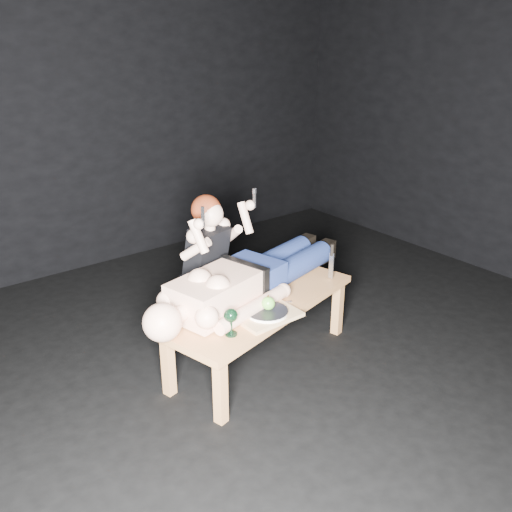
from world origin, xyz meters
name	(u,v)px	position (x,y,z in m)	size (l,w,h in m)	color
ground	(294,372)	(0.00, 0.00, 0.00)	(5.00, 5.00, 0.00)	black
back_wall	(111,99)	(0.00, 2.50, 1.50)	(5.00, 5.00, 0.00)	black
table	(261,331)	(-0.09, 0.24, 0.23)	(1.41, 0.53, 0.45)	#AF7242
lying_man	(250,273)	(-0.08, 0.38, 0.59)	(1.55, 0.47, 0.29)	#EBB595
kneeling_woman	(200,267)	(-0.24, 0.74, 0.56)	(0.60, 0.67, 1.12)	black
serving_tray	(267,315)	(-0.19, 0.06, 0.46)	(0.38, 0.28, 0.02)	tan
plate	(267,312)	(-0.19, 0.06, 0.48)	(0.26, 0.26, 0.02)	white
apple	(268,303)	(-0.18, 0.06, 0.53)	(0.08, 0.08, 0.08)	#57A02A
goblet	(231,322)	(-0.49, 0.02, 0.53)	(0.08, 0.08, 0.17)	black
fork_flat	(253,327)	(-0.34, 0.01, 0.45)	(0.01, 0.15, 0.01)	#B2B2B7
knife_flat	(282,304)	(-0.01, 0.12, 0.45)	(0.01, 0.15, 0.01)	#B2B2B7
spoon_flat	(280,302)	(-0.01, 0.15, 0.45)	(0.01, 0.15, 0.01)	#B2B2B7
carving_knife	(332,262)	(0.50, 0.20, 0.58)	(0.03, 0.04, 0.27)	#B2B2B7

